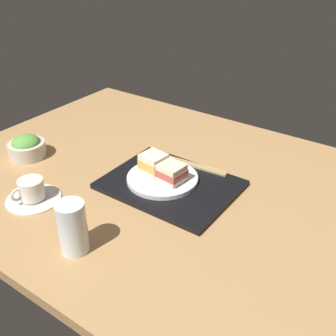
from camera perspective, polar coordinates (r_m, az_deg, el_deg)
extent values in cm
cube|color=tan|center=(118.58, 0.18, -2.64)|extent=(140.00, 100.00, 3.00)
cube|color=black|center=(115.38, 0.33, -2.35)|extent=(36.26, 27.60, 1.50)
cylinder|color=silver|center=(115.63, -0.79, -1.47)|extent=(20.42, 20.42, 1.24)
cube|color=beige|center=(113.02, 0.48, -1.48)|extent=(7.20, 6.84, 1.49)
cube|color=#B74C42|center=(112.06, 0.48, -0.69)|extent=(7.73, 7.05, 2.16)
cube|color=beige|center=(111.12, 0.49, 0.11)|extent=(7.20, 6.84, 1.49)
cube|color=#EFE5C1|center=(116.81, -2.03, -0.29)|extent=(7.20, 6.84, 1.65)
cube|color=gold|center=(115.71, -2.05, 0.63)|extent=(7.30, 7.01, 2.67)
cube|color=#EFE5C1|center=(114.64, -2.07, 1.56)|extent=(7.20, 6.84, 1.65)
cylinder|color=beige|center=(137.86, -19.24, 2.49)|extent=(11.80, 11.80, 4.85)
ellipsoid|color=#5B9E42|center=(136.79, -19.41, 3.38)|extent=(8.94, 8.94, 4.92)
cube|color=tan|center=(123.46, 3.57, 0.59)|extent=(22.40, 2.55, 0.70)
cube|color=tan|center=(122.58, 3.32, 0.36)|extent=(22.40, 2.55, 0.70)
cylinder|color=silver|center=(116.27, -18.43, -4.08)|extent=(14.82, 14.82, 0.80)
cylinder|color=silver|center=(114.59, -18.68, -2.79)|extent=(6.85, 6.85, 5.49)
cylinder|color=#382111|center=(113.37, -18.88, -1.80)|extent=(6.30, 6.30, 0.40)
torus|color=silver|center=(113.34, -20.45, -3.55)|extent=(1.48, 3.96, 3.87)
cylinder|color=silver|center=(93.31, -13.30, -8.18)|extent=(6.58, 6.58, 12.81)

